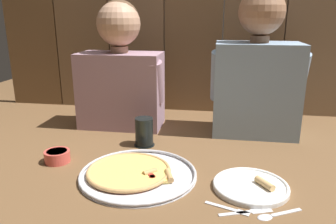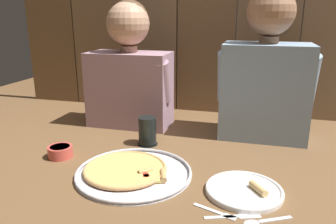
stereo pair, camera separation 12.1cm
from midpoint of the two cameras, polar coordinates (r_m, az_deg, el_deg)
ground_plane at (r=1.18m, az=3.23°, el=-9.96°), size 3.20×3.20×0.00m
pizza_tray at (r=1.14m, az=-3.46°, el=-10.28°), size 0.40×0.40×0.03m
dinner_plate at (r=1.07m, az=16.41°, el=-12.99°), size 0.24×0.24×0.03m
drinking_glass at (r=1.37m, az=-1.09°, el=-3.40°), size 0.09×0.09×0.12m
dipping_bowl at (r=1.31m, az=-15.75°, el=-6.61°), size 0.09×0.09×0.04m
table_fork at (r=0.96m, az=12.18°, el=-16.70°), size 0.13×0.06×0.01m
table_knife at (r=0.95m, az=15.00°, el=-17.23°), size 0.15×0.07×0.01m
table_spoon at (r=0.95m, az=19.33°, el=-17.54°), size 0.13×0.08×0.01m
diner_left at (r=1.58m, az=-4.55°, el=7.60°), size 0.42×0.21×0.59m
diner_right at (r=1.49m, az=18.99°, el=6.90°), size 0.40×0.23×0.64m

